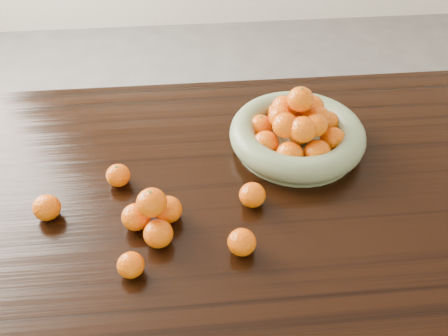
{
  "coord_description": "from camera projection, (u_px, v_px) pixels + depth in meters",
  "views": [
    {
      "loc": [
        -0.08,
        -0.92,
        1.64
      ],
      "look_at": [
        -0.0,
        -0.02,
        0.83
      ],
      "focal_mm": 40.0,
      "sensor_mm": 36.0,
      "label": 1
    }
  ],
  "objects": [
    {
      "name": "loose_orange_4",
      "position": [
        242.0,
        242.0,
        1.1
      ],
      "size": [
        0.07,
        0.07,
        0.06
      ],
      "primitive_type": "ellipsoid",
      "color": "orange",
      "rests_on": "dining_table"
    },
    {
      "name": "loose_orange_0",
      "position": [
        118.0,
        175.0,
        1.27
      ],
      "size": [
        0.06,
        0.06,
        0.06
      ],
      "primitive_type": "ellipsoid",
      "color": "orange",
      "rests_on": "dining_table"
    },
    {
      "name": "orange_pyramid",
      "position": [
        154.0,
        215.0,
        1.14
      ],
      "size": [
        0.14,
        0.14,
        0.12
      ],
      "rotation": [
        0.0,
        0.0,
        0.23
      ],
      "color": "orange",
      "rests_on": "dining_table"
    },
    {
      "name": "loose_orange_1",
      "position": [
        131.0,
        265.0,
        1.06
      ],
      "size": [
        0.06,
        0.06,
        0.06
      ],
      "primitive_type": "ellipsoid",
      "color": "orange",
      "rests_on": "dining_table"
    },
    {
      "name": "loose_orange_2",
      "position": [
        252.0,
        195.0,
        1.21
      ],
      "size": [
        0.07,
        0.07,
        0.06
      ],
      "primitive_type": "ellipsoid",
      "color": "orange",
      "rests_on": "dining_table"
    },
    {
      "name": "dining_table",
      "position": [
        223.0,
        210.0,
        1.34
      ],
      "size": [
        2.0,
        1.0,
        0.75
      ],
      "color": "black",
      "rests_on": "ground"
    },
    {
      "name": "loose_orange_3",
      "position": [
        47.0,
        208.0,
        1.18
      ],
      "size": [
        0.07,
        0.07,
        0.06
      ],
      "primitive_type": "ellipsoid",
      "color": "orange",
      "rests_on": "dining_table"
    },
    {
      "name": "fruit_bowl",
      "position": [
        297.0,
        132.0,
        1.37
      ],
      "size": [
        0.37,
        0.37,
        0.19
      ],
      "rotation": [
        0.0,
        0.0,
        0.2
      ],
      "color": "#727E5C",
      "rests_on": "dining_table"
    }
  ]
}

